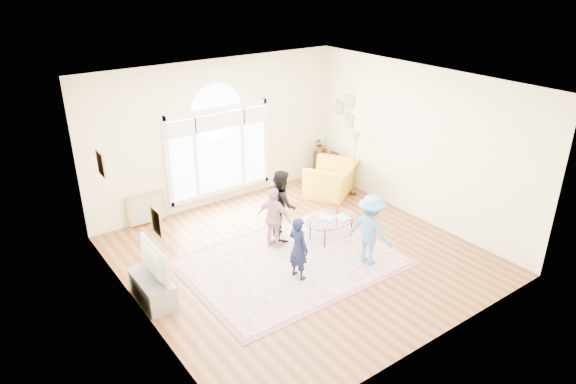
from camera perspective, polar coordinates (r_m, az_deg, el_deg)
ground at (r=9.66m, az=1.32°, el=-7.06°), size 6.00×6.00×0.00m
room_shell at (r=11.19m, az=-7.39°, el=6.09°), size 6.00×6.00×6.00m
area_rug at (r=9.45m, az=0.53°, el=-7.77°), size 3.60×2.60×0.02m
rug_border at (r=9.45m, az=0.53°, el=-7.79°), size 3.80×2.80×0.01m
tv_console at (r=8.67m, az=-14.83°, el=-10.34°), size 0.45×1.00×0.42m
television at (r=8.41m, az=-15.14°, el=-7.52°), size 0.17×1.00×0.58m
coffee_table at (r=10.07m, az=4.83°, el=-3.12°), size 1.20×0.81×0.54m
armchair at (r=12.00m, az=4.85°, el=1.45°), size 1.56×1.51×0.77m
side_cabinet at (r=12.90m, az=4.22°, el=2.97°), size 0.40×0.50×0.70m
floor_lamp at (r=11.73m, az=7.48°, el=5.48°), size 0.31×0.31×1.51m
plant_pedestal at (r=12.94m, az=3.58°, el=3.07°), size 0.20×0.20×0.70m
potted_plant at (r=12.76m, az=3.65°, el=5.31°), size 0.40×0.37×0.37m
leaning_picture at (r=11.17m, az=-15.30°, el=-3.36°), size 0.80×0.14×0.62m
child_navy at (r=8.73m, az=1.16°, el=-6.24°), size 0.33×0.45×1.14m
child_black at (r=9.93m, az=-0.72°, el=-1.38°), size 0.76×0.84×1.40m
child_pink at (r=9.62m, az=-1.54°, el=-2.94°), size 0.56×0.77×1.21m
child_blue at (r=9.23m, az=9.14°, el=-4.15°), size 0.68×0.94×1.32m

